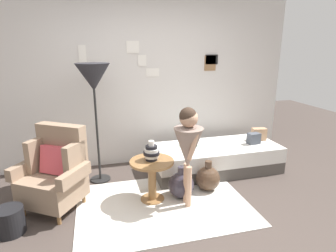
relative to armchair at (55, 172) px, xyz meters
The scene contains 15 objects.
ground_plane 1.53m from the armchair, 32.65° to the right, with size 12.00×12.00×0.00m, color #423833.
gallery_wall 1.90m from the armchair, 43.01° to the left, with size 4.80×0.12×2.60m.
rug 1.32m from the armchair, 13.84° to the right, with size 2.01×1.44×0.01m, color silver.
armchair is the anchor object (origin of this frame).
daybed 2.27m from the armchair, 11.63° to the left, with size 1.91×0.82×0.40m.
pillow_head 3.03m from the armchair, 10.15° to the left, with size 0.21×0.12×0.19m, color tan.
pillow_mid 2.83m from the armchair, ahead, with size 0.18×0.12×0.17m, color #474C56.
side_table 1.12m from the armchair, ahead, with size 0.53×0.53×0.52m.
vase_striped 1.13m from the armchair, ahead, with size 0.20×0.20×0.24m.
floor_lamp 1.24m from the armchair, 49.18° to the left, with size 0.45×0.45×1.63m.
person_child 1.57m from the armchair, 13.50° to the right, with size 0.34×0.34×1.20m.
book_on_daybed 1.88m from the armchair, 16.39° to the left, with size 0.22×0.16×0.03m, color #397754.
demijohn_near 1.51m from the armchair, ahead, with size 0.33×0.33×0.41m.
demijohn_far 1.89m from the armchair, ahead, with size 0.32×0.32×0.41m.
magazine_basket 0.66m from the armchair, 135.41° to the right, with size 0.28×0.28×0.28m, color black.
Camera 1 is at (-0.74, -2.41, 1.84)m, focal length 30.01 mm.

